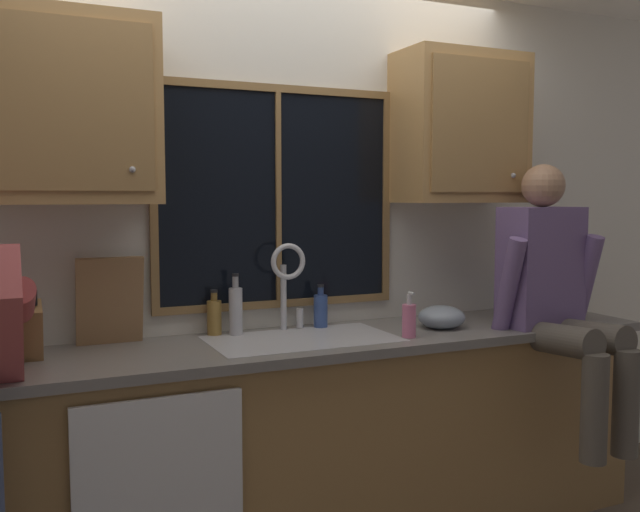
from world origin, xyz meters
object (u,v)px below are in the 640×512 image
at_px(soap_dispenser, 409,320).
at_px(bottle_tall_clear, 321,310).
at_px(knife_block, 25,332).
at_px(mixing_bowl, 441,317).
at_px(cutting_board, 110,301).
at_px(person_sitting_on_counter, 556,289).
at_px(bottle_amber_small, 236,310).
at_px(bottle_green_glass, 214,316).

height_order(soap_dispenser, bottle_tall_clear, same).
relative_size(knife_block, mixing_bowl, 1.47).
bearing_deg(cutting_board, soap_dispenser, -17.21).
xyz_separation_m(person_sitting_on_counter, bottle_tall_clear, (-0.97, 0.48, -0.10)).
xyz_separation_m(person_sitting_on_counter, cutting_board, (-1.92, 0.48, -0.00)).
relative_size(bottle_tall_clear, bottle_amber_small, 0.74).
bearing_deg(knife_block, person_sitting_on_counter, -8.26).
height_order(mixing_bowl, bottle_amber_small, bottle_amber_small).
bearing_deg(cutting_board, bottle_amber_small, -1.71).
xyz_separation_m(bottle_green_glass, bottle_amber_small, (0.09, -0.04, 0.03)).
distance_m(person_sitting_on_counter, bottle_amber_small, 1.47).
relative_size(cutting_board, bottle_green_glass, 1.85).
bearing_deg(soap_dispenser, knife_block, 171.96).
bearing_deg(bottle_green_glass, cutting_board, -176.75).
relative_size(person_sitting_on_counter, soap_dispenser, 6.26).
height_order(bottle_green_glass, bottle_tall_clear, same).
bearing_deg(soap_dispenser, bottle_green_glass, 152.28).
bearing_deg(bottle_amber_small, cutting_board, 178.29).
distance_m(bottle_green_glass, bottle_amber_small, 0.10).
bearing_deg(knife_block, mixing_bowl, -2.85).
height_order(soap_dispenser, bottle_green_glass, same).
xyz_separation_m(cutting_board, mixing_bowl, (1.45, -0.24, -0.13)).
distance_m(soap_dispenser, bottle_tall_clear, 0.45).
bearing_deg(person_sitting_on_counter, bottle_amber_small, 161.43).
height_order(knife_block, bottle_tall_clear, knife_block).
bearing_deg(soap_dispenser, cutting_board, 162.79).
relative_size(bottle_green_glass, bottle_amber_small, 0.74).
distance_m(mixing_bowl, bottle_tall_clear, 0.56).
distance_m(person_sitting_on_counter, soap_dispenser, 0.73).
distance_m(bottle_green_glass, bottle_tall_clear, 0.50).
height_order(mixing_bowl, bottle_green_glass, bottle_green_glass).
relative_size(cutting_board, mixing_bowl, 1.70).
distance_m(person_sitting_on_counter, bottle_green_glass, 1.56).
height_order(person_sitting_on_counter, mixing_bowl, person_sitting_on_counter).
distance_m(mixing_bowl, bottle_green_glass, 1.05).
distance_m(mixing_bowl, soap_dispenser, 0.29).
bearing_deg(bottle_green_glass, soap_dispenser, -27.72).
bearing_deg(bottle_amber_small, soap_dispenser, -27.98).
bearing_deg(cutting_board, knife_block, -154.47).
height_order(mixing_bowl, bottle_tall_clear, bottle_tall_clear).
relative_size(mixing_bowl, bottle_amber_small, 0.80).
bearing_deg(knife_block, cutting_board, 25.53).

